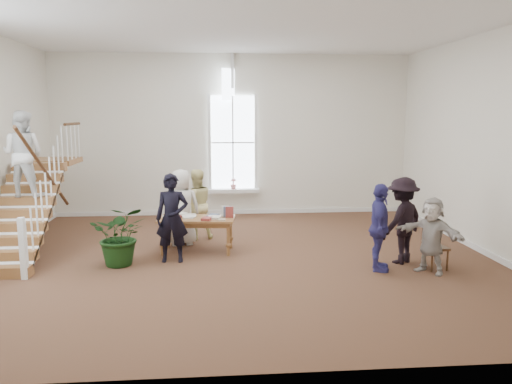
{
  "coord_description": "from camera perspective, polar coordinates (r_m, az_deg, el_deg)",
  "views": [
    {
      "loc": [
        -0.53,
        -9.64,
        2.88
      ],
      "look_at": [
        0.31,
        0.4,
        1.28
      ],
      "focal_mm": 35.0,
      "sensor_mm": 36.0,
      "label": 1
    }
  ],
  "objects": [
    {
      "name": "ground",
      "position": [
        10.07,
        -1.6,
        -7.57
      ],
      "size": [
        10.0,
        10.0,
        0.0
      ],
      "primitive_type": "plane",
      "color": "#4C311E",
      "rests_on": "ground"
    },
    {
      "name": "room_shell",
      "position": [
        14.25,
        -2.61,
        -0.98
      ],
      "size": [
        10.49,
        10.0,
        10.0
      ],
      "color": "silver",
      "rests_on": "ground"
    },
    {
      "name": "staircase",
      "position": [
        11.13,
        -24.81,
        1.71
      ],
      "size": [
        1.1,
        4.1,
        2.92
      ],
      "color": "brown",
      "rests_on": "ground"
    },
    {
      "name": "library_table",
      "position": [
        10.45,
        -6.89,
        -3.35
      ],
      "size": [
        1.63,
        0.98,
        0.79
      ],
      "rotation": [
        0.0,
        0.0,
        -0.12
      ],
      "color": "brown",
      "rests_on": "ground"
    },
    {
      "name": "police_officer",
      "position": [
        9.79,
        -9.56,
        -2.95
      ],
      "size": [
        0.64,
        0.43,
        1.73
      ],
      "primitive_type": "imported",
      "rotation": [
        0.0,
        0.0,
        -0.03
      ],
      "color": "black",
      "rests_on": "ground"
    },
    {
      "name": "elderly_woman",
      "position": [
        11.01,
        -8.52,
        -1.74
      ],
      "size": [
        0.9,
        0.68,
        1.68
      ],
      "primitive_type": "imported",
      "rotation": [
        0.0,
        0.0,
        3.33
      ],
      "color": "silver",
      "rests_on": "ground"
    },
    {
      "name": "person_yellow",
      "position": [
        11.49,
        -6.86,
        -1.41
      ],
      "size": [
        0.93,
        0.81,
        1.61
      ],
      "primitive_type": "imported",
      "rotation": [
        0.0,
        0.0,
        3.44
      ],
      "color": "#F1E497",
      "rests_on": "ground"
    },
    {
      "name": "woman_cluster_a",
      "position": [
        9.38,
        13.91,
        -3.97
      ],
      "size": [
        0.65,
        1.02,
        1.62
      ],
      "primitive_type": "imported",
      "rotation": [
        0.0,
        0.0,
        1.28
      ],
      "color": "navy",
      "rests_on": "ground"
    },
    {
      "name": "woman_cluster_b",
      "position": [
        9.99,
        16.36,
        -3.13
      ],
      "size": [
        1.24,
        1.13,
        1.67
      ],
      "primitive_type": "imported",
      "rotation": [
        0.0,
        0.0,
        3.76
      ],
      "color": "black",
      "rests_on": "ground"
    },
    {
      "name": "woman_cluster_c",
      "position": [
        9.56,
        19.41,
        -4.69
      ],
      "size": [
        1.15,
        1.25,
        1.39
      ],
      "primitive_type": "imported",
      "rotation": [
        0.0,
        0.0,
        5.42
      ],
      "color": "#BDB4AA",
      "rests_on": "ground"
    },
    {
      "name": "floor_plant",
      "position": [
        9.83,
        -15.21,
        -4.8
      ],
      "size": [
        1.09,
        0.96,
        1.16
      ],
      "primitive_type": "imported",
      "rotation": [
        0.0,
        0.0,
        0.06
      ],
      "color": "black",
      "rests_on": "ground"
    },
    {
      "name": "side_chair",
      "position": [
        9.92,
        19.7,
        -5.5
      ],
      "size": [
        0.41,
        0.41,
        0.87
      ],
      "rotation": [
        0.0,
        0.0,
        0.09
      ],
      "color": "#3D2710",
      "rests_on": "ground"
    }
  ]
}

